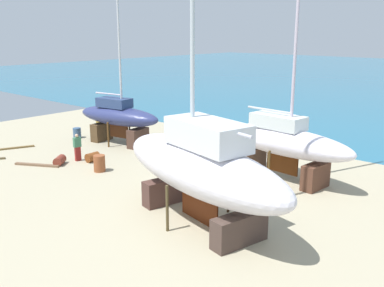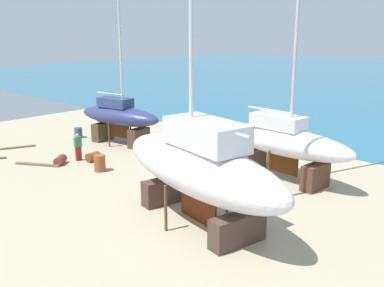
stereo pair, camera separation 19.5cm
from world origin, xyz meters
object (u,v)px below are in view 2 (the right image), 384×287
at_px(sailboat_far_slipway, 119,117).
at_px(barrel_rust_far, 101,122).
at_px(barrel_tar_black, 100,163).
at_px(barrel_tipped_center, 78,133).
at_px(worker, 78,147).
at_px(barrel_by_slipway, 60,160).
at_px(barrel_rust_mid, 93,157).
at_px(sailboat_small_center, 199,166).
at_px(sailboat_mid_port, 283,141).
at_px(barrel_rust_near, 220,145).

bearing_deg(sailboat_far_slipway, barrel_rust_far, 147.41).
height_order(barrel_tar_black, barrel_tipped_center, barrel_tar_black).
distance_m(worker, barrel_tipped_center, 6.07).
bearing_deg(barrel_by_slipway, barrel_rust_far, 129.91).
relative_size(barrel_tar_black, barrel_tipped_center, 1.25).
relative_size(barrel_by_slipway, barrel_rust_mid, 1.16).
bearing_deg(barrel_tar_black, worker, 171.51).
distance_m(barrel_tar_black, barrel_rust_mid, 2.09).
xyz_separation_m(sailboat_small_center, barrel_by_slipway, (-11.44, 0.50, -2.18)).
distance_m(sailboat_small_center, sailboat_mid_port, 7.02).
bearing_deg(sailboat_mid_port, barrel_tipped_center, -168.20).
xyz_separation_m(barrel_tar_black, barrel_tipped_center, (-7.75, 3.75, -0.09)).
xyz_separation_m(barrel_rust_far, barrel_tipped_center, (1.75, -3.41, -0.07)).
bearing_deg(sailboat_mid_port, sailboat_far_slipway, -170.82).
bearing_deg(barrel_tipped_center, barrel_tar_black, -25.81).
height_order(barrel_rust_far, barrel_tipped_center, barrel_rust_far).
xyz_separation_m(barrel_rust_far, barrel_rust_mid, (7.61, -6.28, -0.17)).
bearing_deg(barrel_rust_far, barrel_rust_mid, -39.52).
bearing_deg(barrel_rust_near, barrel_tipped_center, -157.55).
relative_size(worker, barrel_by_slipway, 1.83).
distance_m(worker, barrel_by_slipway, 1.36).
xyz_separation_m(sailboat_mid_port, barrel_rust_mid, (-10.28, -4.83, -1.82)).
height_order(sailboat_mid_port, barrel_rust_near, sailboat_mid_port).
bearing_deg(sailboat_mid_port, barrel_rust_far, -179.76).
bearing_deg(sailboat_small_center, barrel_rust_far, -12.37).
distance_m(sailboat_small_center, barrel_rust_near, 11.31).
xyz_separation_m(barrel_by_slipway, barrel_rust_near, (5.27, 8.76, 0.13)).
bearing_deg(barrel_rust_mid, barrel_rust_near, 58.58).
distance_m(sailboat_far_slipway, sailboat_small_center, 14.08).
distance_m(barrel_tipped_center, barrel_rust_near, 11.02).
distance_m(sailboat_small_center, worker, 11.55).
bearing_deg(barrel_tipped_center, sailboat_small_center, -17.16).
relative_size(sailboat_far_slipway, barrel_rust_near, 13.97).
bearing_deg(barrel_by_slipway, barrel_rust_mid, 60.53).
bearing_deg(barrel_tipped_center, barrel_rust_near, 22.45).
distance_m(sailboat_mid_port, barrel_tipped_center, 16.35).
bearing_deg(worker, barrel_rust_near, 62.92).
distance_m(sailboat_far_slipway, sailboat_mid_port, 12.52).
bearing_deg(sailboat_mid_port, barrel_rust_mid, -149.97).
bearing_deg(sailboat_far_slipway, sailboat_mid_port, -4.41).
distance_m(barrel_rust_far, barrel_rust_near, 11.96).
relative_size(worker, barrel_rust_mid, 2.13).
relative_size(sailboat_mid_port, barrel_by_slipway, 15.90).
distance_m(barrel_rust_far, barrel_rust_mid, 9.87).
distance_m(sailboat_far_slipway, barrel_rust_mid, 4.77).
relative_size(barrel_by_slipway, barrel_rust_near, 1.19).
bearing_deg(sailboat_mid_port, barrel_tar_black, -140.90).
distance_m(barrel_tipped_center, barrel_rust_mid, 6.53).
distance_m(barrel_tar_black, barrel_tipped_center, 8.61).
bearing_deg(sailboat_far_slipway, barrel_by_slipway, -86.04).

